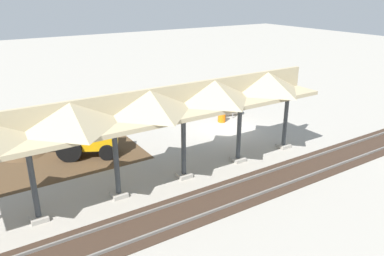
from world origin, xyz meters
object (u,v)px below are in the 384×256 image
Objects in this scene: backhoe at (85,135)px; traffic_barrel at (222,116)px; concrete_pipe at (231,110)px; stop_sign at (233,99)px.

backhoe is 10.12m from traffic_barrel.
backhoe is 5.52× the size of traffic_barrel.
backhoe is 3.05× the size of concrete_pipe.
backhoe is at bearing 6.70° from concrete_pipe.
backhoe reaches higher than traffic_barrel.
traffic_barrel is (1.17, 0.19, -1.04)m from stop_sign.
stop_sign is 1.58m from traffic_barrel.
concrete_pipe is at bearing -173.30° from backhoe.
stop_sign is 1.30m from concrete_pipe.
traffic_barrel is at bearing 9.31° from stop_sign.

